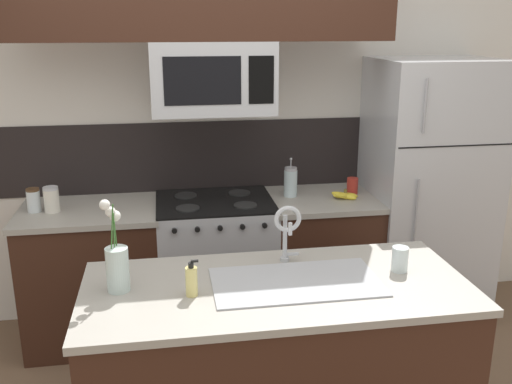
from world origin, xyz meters
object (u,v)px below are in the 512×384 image
(storage_jar_tall, at_px, (34,200))
(dish_soap_bottle, at_px, (192,281))
(microwave, at_px, (212,78))
(stove_range, at_px, (216,265))
(sink_faucet, at_px, (287,226))
(drinking_glass, at_px, (400,259))
(flower_vase, at_px, (117,266))
(banana_bunch, at_px, (345,196))
(french_press, at_px, (291,182))
(refrigerator, at_px, (426,191))
(storage_jar_medium, at_px, (52,199))
(coffee_tin, at_px, (352,186))

(storage_jar_tall, relative_size, dish_soap_bottle, 0.90)
(microwave, xyz_separation_m, dish_soap_bottle, (-0.22, -1.28, -0.74))
(stove_range, height_order, sink_faucet, sink_faucet)
(drinking_glass, height_order, flower_vase, flower_vase)
(banana_bunch, height_order, sink_faucet, sink_faucet)
(sink_faucet, bearing_deg, storage_jar_tall, 142.75)
(flower_vase, bearing_deg, storage_jar_tall, 116.16)
(banana_bunch, height_order, flower_vase, flower_vase)
(french_press, xyz_separation_m, dish_soap_bottle, (-0.74, -1.36, -0.03))
(refrigerator, xyz_separation_m, banana_bunch, (-0.61, -0.08, 0.02))
(storage_jar_medium, bearing_deg, refrigerator, 0.99)
(refrigerator, xyz_separation_m, coffee_tin, (-0.53, 0.03, 0.06))
(stove_range, height_order, storage_jar_tall, storage_jar_tall)
(coffee_tin, bearing_deg, microwave, -175.73)
(microwave, bearing_deg, storage_jar_medium, -179.88)
(coffee_tin, bearing_deg, drinking_glass, -98.55)
(refrigerator, xyz_separation_m, storage_jar_tall, (-2.60, -0.02, 0.08))
(sink_faucet, bearing_deg, microwave, 103.75)
(storage_jar_medium, height_order, sink_faucet, sink_faucet)
(french_press, relative_size, sink_faucet, 0.87)
(refrigerator, bearing_deg, flower_vase, -148.97)
(stove_range, bearing_deg, refrigerator, 0.78)
(microwave, distance_m, french_press, 0.88)
(refrigerator, bearing_deg, french_press, 177.60)
(stove_range, distance_m, drinking_glass, 1.51)
(stove_range, xyz_separation_m, storage_jar_medium, (-1.01, -0.02, 0.53))
(french_press, xyz_separation_m, sink_faucet, (-0.27, -1.11, 0.10))
(microwave, relative_size, storage_jar_medium, 4.64)
(banana_bunch, xyz_separation_m, dish_soap_bottle, (-1.09, -1.24, 0.05))
(banana_bunch, relative_size, french_press, 0.71)
(microwave, bearing_deg, coffee_tin, 4.27)
(refrigerator, distance_m, sink_faucet, 1.64)
(dish_soap_bottle, bearing_deg, drinking_glass, 5.50)
(microwave, bearing_deg, flower_vase, -114.66)
(storage_jar_medium, relative_size, flower_vase, 0.38)
(banana_bunch, bearing_deg, drinking_glass, -95.20)
(storage_jar_medium, bearing_deg, stove_range, 1.31)
(coffee_tin, relative_size, sink_faucet, 0.36)
(stove_range, distance_m, storage_jar_tall, 1.24)
(sink_faucet, bearing_deg, french_press, 76.34)
(stove_range, distance_m, flower_vase, 1.43)
(microwave, xyz_separation_m, coffee_tin, (0.95, 0.07, -0.75))
(banana_bunch, xyz_separation_m, drinking_glass, (-0.10, -1.14, 0.04))
(refrigerator, distance_m, coffee_tin, 0.53)
(banana_bunch, bearing_deg, flower_vase, -141.17)
(storage_jar_medium, distance_m, french_press, 1.53)
(storage_jar_tall, xyz_separation_m, drinking_glass, (1.89, -1.20, -0.01))
(stove_range, height_order, microwave, microwave)
(dish_soap_bottle, relative_size, drinking_glass, 1.39)
(refrigerator, height_order, sink_faucet, refrigerator)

